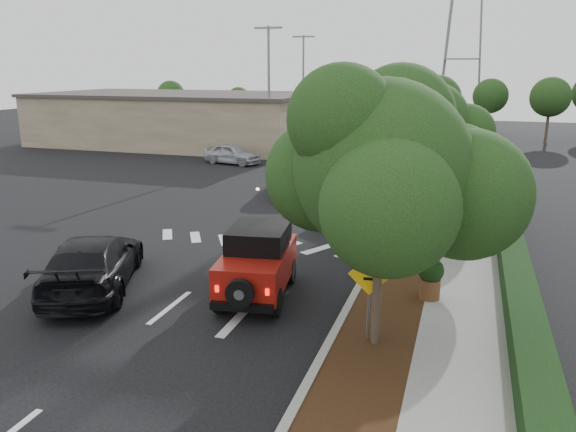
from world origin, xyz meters
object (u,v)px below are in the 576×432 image
at_px(silver_suv_ahead, 361,205).
at_px(speed_hump_sign, 369,285).
at_px(red_jeep, 259,261).
at_px(black_suv_oncoming, 93,263).

xyz_separation_m(silver_suv_ahead, speed_hump_sign, (2.20, -10.70, 0.77)).
distance_m(red_jeep, silver_suv_ahead, 8.81).
bearing_deg(red_jeep, black_suv_oncoming, -175.62).
xyz_separation_m(red_jeep, black_suv_oncoming, (-4.71, -1.07, -0.21)).
distance_m(red_jeep, speed_hump_sign, 4.01).
bearing_deg(black_suv_oncoming, silver_suv_ahead, -144.76).
xyz_separation_m(red_jeep, speed_hump_sign, (3.46, -1.99, 0.45)).
bearing_deg(speed_hump_sign, silver_suv_ahead, 94.77).
height_order(silver_suv_ahead, black_suv_oncoming, black_suv_oncoming).
bearing_deg(silver_suv_ahead, red_jeep, -77.02).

